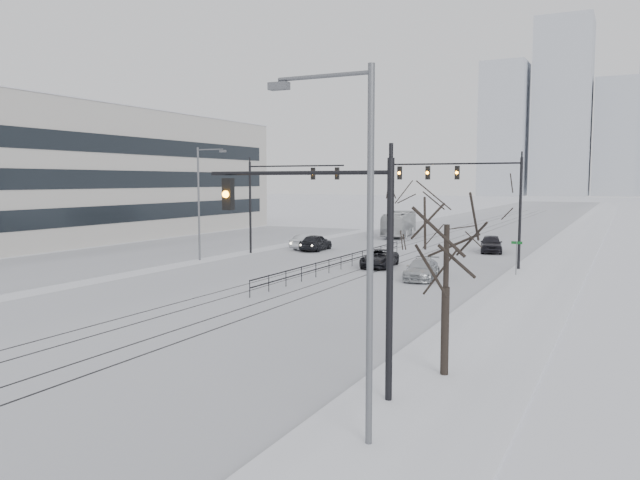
# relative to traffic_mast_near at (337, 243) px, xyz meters

# --- Properties ---
(road) EXTENTS (22.00, 260.00, 0.02)m
(road) POSITION_rel_traffic_mast_near_xyz_m (-10.79, 54.00, -4.55)
(road) COLOR silver
(road) RESTS_ON ground
(sidewalk_east) EXTENTS (5.00, 260.00, 0.16)m
(sidewalk_east) POSITION_rel_traffic_mast_near_xyz_m (2.71, 54.00, -4.48)
(sidewalk_east) COLOR white
(sidewalk_east) RESTS_ON ground
(curb) EXTENTS (0.10, 260.00, 0.12)m
(curb) POSITION_rel_traffic_mast_near_xyz_m (0.26, 54.00, -4.50)
(curb) COLOR gray
(curb) RESTS_ON ground
(parking_strip) EXTENTS (14.00, 60.00, 0.03)m
(parking_strip) POSITION_rel_traffic_mast_near_xyz_m (-30.79, 29.00, -4.55)
(parking_strip) COLOR silver
(parking_strip) RESTS_ON ground
(tram_rails) EXTENTS (5.30, 180.00, 0.01)m
(tram_rails) POSITION_rel_traffic_mast_near_xyz_m (-10.79, 34.00, -4.54)
(tram_rails) COLOR black
(tram_rails) RESTS_ON ground
(office_building) EXTENTS (20.20, 62.20, 14.11)m
(office_building) POSITION_rel_traffic_mast_near_xyz_m (-48.76, 29.00, 2.50)
(office_building) COLOR beige
(office_building) RESTS_ON ground
(skyline) EXTENTS (96.00, 48.00, 72.00)m
(skyline) POSITION_rel_traffic_mast_near_xyz_m (-5.77, 267.63, 26.08)
(skyline) COLOR #ACB3BD
(skyline) RESTS_ON ground
(traffic_mast_near) EXTENTS (6.10, 0.37, 7.00)m
(traffic_mast_near) POSITION_rel_traffic_mast_near_xyz_m (0.00, 0.00, 0.00)
(traffic_mast_near) COLOR black
(traffic_mast_near) RESTS_ON ground
(traffic_mast_ne) EXTENTS (9.60, 0.37, 8.00)m
(traffic_mast_ne) POSITION_rel_traffic_mast_near_xyz_m (-2.64, 29.00, 1.20)
(traffic_mast_ne) COLOR black
(traffic_mast_ne) RESTS_ON ground
(traffic_mast_nw) EXTENTS (9.10, 0.37, 8.00)m
(traffic_mast_nw) POSITION_rel_traffic_mast_near_xyz_m (-19.31, 30.00, 1.01)
(traffic_mast_nw) COLOR black
(traffic_mast_nw) RESTS_ON ground
(street_light_east) EXTENTS (2.73, 0.25, 9.00)m
(street_light_east) POSITION_rel_traffic_mast_near_xyz_m (1.91, -3.00, 0.65)
(street_light_east) COLOR #595B60
(street_light_east) RESTS_ON ground
(street_light_west) EXTENTS (2.73, 0.25, 9.00)m
(street_light_west) POSITION_rel_traffic_mast_near_xyz_m (-22.99, 24.00, 0.65)
(street_light_west) COLOR #595B60
(street_light_west) RESTS_ON ground
(bare_tree) EXTENTS (4.40, 4.40, 6.10)m
(bare_tree) POSITION_rel_traffic_mast_near_xyz_m (2.41, 3.00, -0.07)
(bare_tree) COLOR black
(bare_tree) RESTS_ON ground
(median_fence) EXTENTS (0.06, 24.00, 1.00)m
(median_fence) POSITION_rel_traffic_mast_near_xyz_m (-10.79, 24.00, -4.04)
(median_fence) COLOR black
(median_fence) RESTS_ON ground
(street_sign) EXTENTS (0.70, 0.06, 2.40)m
(street_sign) POSITION_rel_traffic_mast_near_xyz_m (1.01, 26.00, -2.96)
(street_sign) COLOR #595B60
(street_sign) RESTS_ON ground
(sedan_sb_inner) EXTENTS (2.02, 4.48, 1.49)m
(sedan_sb_inner) POSITION_rel_traffic_mast_near_xyz_m (-17.93, 34.15, -3.81)
(sedan_sb_inner) COLOR black
(sedan_sb_inner) RESTS_ON ground
(sedan_sb_outer) EXTENTS (2.16, 4.44, 1.40)m
(sedan_sb_outer) POSITION_rel_traffic_mast_near_xyz_m (-18.98, 34.87, -3.86)
(sedan_sb_outer) COLOR #B3B7BB
(sedan_sb_outer) RESTS_ON ground
(sedan_nb_front) EXTENTS (2.74, 4.91, 1.30)m
(sedan_nb_front) POSITION_rel_traffic_mast_near_xyz_m (-8.79, 26.43, -3.91)
(sedan_nb_front) COLOR black
(sedan_nb_front) RESTS_ON ground
(sedan_nb_right) EXTENTS (2.31, 4.66, 1.30)m
(sedan_nb_right) POSITION_rel_traffic_mast_near_xyz_m (-4.29, 22.31, -3.91)
(sedan_nb_right) COLOR #ABAFB3
(sedan_nb_right) RESTS_ON ground
(sedan_nb_far) EXTENTS (2.74, 4.85, 1.56)m
(sedan_nb_far) POSITION_rel_traffic_mast_near_xyz_m (-3.30, 39.74, -3.78)
(sedan_nb_far) COLOR black
(sedan_nb_far) RESTS_ON ground
(box_truck) EXTENTS (4.01, 10.43, 2.84)m
(box_truck) POSITION_rel_traffic_mast_near_xyz_m (-15.91, 51.32, -3.14)
(box_truck) COLOR #BABDBE
(box_truck) RESTS_ON ground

